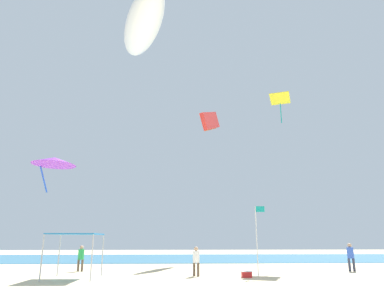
% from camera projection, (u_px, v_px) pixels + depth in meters
% --- Properties ---
extents(ocean_strip, '(110.00, 18.46, 0.03)m').
position_uv_depth(ocean_strip, '(193.00, 258.00, 39.89)').
color(ocean_strip, teal).
rests_on(ocean_strip, ground).
extents(canopy_tent, '(2.67, 2.89, 2.43)m').
position_uv_depth(canopy_tent, '(76.00, 236.00, 20.09)').
color(canopy_tent, '#B2B2B7').
rests_on(canopy_tent, ground).
extents(person_leftmost, '(0.49, 0.44, 1.84)m').
position_uv_depth(person_leftmost, '(351.00, 255.00, 24.12)').
color(person_leftmost, '#33384C').
rests_on(person_leftmost, ground).
extents(person_central, '(0.44, 0.40, 1.69)m').
position_uv_depth(person_central, '(81.00, 256.00, 23.94)').
color(person_central, brown).
rests_on(person_central, ground).
extents(person_rightmost, '(0.40, 0.40, 1.68)m').
position_uv_depth(person_rightmost, '(196.00, 259.00, 20.89)').
color(person_rightmost, brown).
rests_on(person_rightmost, ground).
extents(banner_flag, '(0.61, 0.06, 4.10)m').
position_uv_depth(banner_flag, '(257.00, 234.00, 21.37)').
color(banner_flag, silver).
rests_on(banner_flag, ground).
extents(cooler_box, '(0.57, 0.37, 0.35)m').
position_uv_depth(cooler_box, '(247.00, 274.00, 20.00)').
color(cooler_box, red).
rests_on(cooler_box, ground).
extents(kite_parafoil_red, '(2.84, 5.97, 3.85)m').
position_uv_depth(kite_parafoil_red, '(210.00, 121.00, 38.52)').
color(kite_parafoil_red, red).
extents(kite_delta_purple, '(4.47, 4.48, 2.53)m').
position_uv_depth(kite_delta_purple, '(54.00, 161.00, 25.95)').
color(kite_delta_purple, purple).
extents(kite_diamond_yellow, '(2.43, 2.39, 2.83)m').
position_uv_depth(kite_diamond_yellow, '(280.00, 100.00, 34.64)').
color(kite_diamond_yellow, yellow).
extents(kite_inflatable_white, '(5.01, 8.68, 3.23)m').
position_uv_depth(kite_inflatable_white, '(143.00, 24.00, 25.03)').
color(kite_inflatable_white, white).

